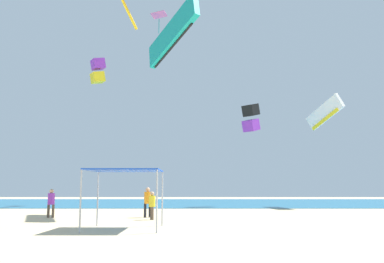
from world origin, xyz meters
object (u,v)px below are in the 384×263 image
Objects in this scene: kite_parafoil_teal at (174,34)px; kite_box_purple at (99,71)px; kite_diamond_pink at (160,16)px; kite_box_black at (252,118)px; person_central at (149,200)px; person_rightmost at (53,201)px; kite_parafoil_white at (326,113)px; person_near_tent at (154,203)px; canopy_tent at (127,173)px.

kite_parafoil_teal reaches higher than kite_box_purple.
kite_parafoil_teal is 13.32m from kite_box_purple.
kite_box_black is at bearing -108.96° from kite_diamond_pink.
kite_diamond_pink is 11.55m from kite_box_purple.
kite_box_purple is at bearing 1.55° from kite_parafoil_teal.
person_central is 19.59m from kite_box_purple.
person_rightmost is at bearing 88.31° from kite_box_black.
kite_box_purple is at bearing 65.88° from kite_parafoil_white.
kite_box_black is at bearing -67.70° from kite_parafoil_teal.
kite_diamond_pink is at bearing 166.24° from person_near_tent.
kite_box_purple reaches higher than kite_box_black.
person_near_tent is at bearing 135.66° from kite_parafoil_teal.
canopy_tent is 1.33× the size of kite_diamond_pink.
person_rightmost is 0.72× the size of kite_diamond_pink.
kite_parafoil_teal is (7.10, 3.35, 11.83)m from person_rightmost.
canopy_tent is 24.23m from kite_box_purple.
person_central is 0.40× the size of kite_parafoil_white.
kite_diamond_pink reaches higher than kite_box_black.
canopy_tent is 1.24× the size of kite_box_purple.
kite_parafoil_white is at bearing -90.08° from kite_parafoil_teal.
kite_parafoil_white is 1.77× the size of kite_box_purple.
kite_box_purple is (-7.85, 10.76, 0.32)m from kite_parafoil_teal.
kite_box_purple is (-6.30, 20.82, 10.67)m from canopy_tent.
kite_diamond_pink reaches higher than person_central.
person_central is 18.11m from kite_box_black.
kite_box_black is (8.02, 15.90, 7.59)m from person_near_tent.
kite_parafoil_teal reaches higher than kite_box_black.
person_rightmost is at bearing -121.74° from person_near_tent.
person_rightmost is at bearing 129.56° from canopy_tent.
person_near_tent is at bearing 106.39° from kite_box_black.
kite_parafoil_teal is at bearing 100.03° from kite_box_black.
kite_parafoil_teal is 2.46× the size of kite_diamond_pink.
canopy_tent is 23.58m from kite_box_black.
person_central is at bearing 123.52° from kite_parafoil_teal.
person_rightmost is 29.00m from kite_diamond_pink.
kite_diamond_pink is at bearing -118.60° from person_central.
person_rightmost is (-6.26, 1.55, 0.08)m from person_near_tent.
person_rightmost is 0.60× the size of kite_box_black.
kite_box_black is 17.04m from kite_diamond_pink.
kite_box_black is at bearing 54.14° from person_rightmost.
person_central is 28.47m from kite_diamond_pink.
person_central is 0.63× the size of kite_box_black.
kite_parafoil_teal is at bearing -143.68° from person_central.
person_near_tent is at bearing 72.41° from person_central.
kite_diamond_pink is at bearing 85.75° from person_rightmost.
canopy_tent is 1.76× the size of person_central.
kite_diamond_pink is (-9.56, 5.70, 12.90)m from kite_box_black.
person_near_tent is (0.72, 5.16, -1.56)m from canopy_tent.
kite_parafoil_teal is 2.06× the size of kite_box_black.
canopy_tent is 0.70× the size of kite_parafoil_white.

